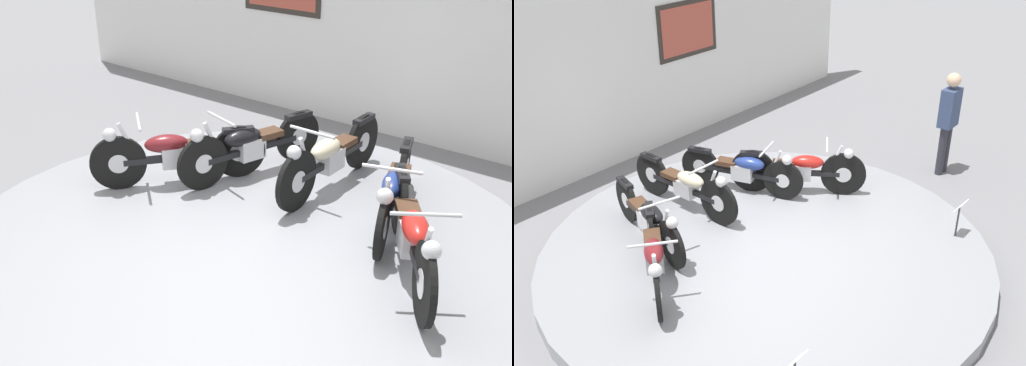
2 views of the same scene
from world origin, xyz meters
The scene contains 10 objects.
ground_plane centered at (0.00, 0.00, 0.00)m, with size 60.00×60.00×0.00m, color slate.
display_platform centered at (0.00, 0.00, 0.11)m, with size 5.78×5.78×0.21m, color gray.
back_wall centered at (0.00, 3.91, 1.82)m, with size 14.00×0.22×3.64m.
motorcycle_maroon centered at (-1.42, 0.51, 0.59)m, with size 1.25×1.59×0.79m.
motorcycle_black centered at (-0.91, 1.19, 0.59)m, with size 0.67×1.91×0.79m.
motorcycle_cream centered at (0.00, 1.46, 0.60)m, with size 0.54×2.01×0.81m.
motorcycle_blue centered at (0.91, 1.19, 0.58)m, with size 0.72×1.88×0.78m.
motorcycle_red centered at (1.42, 0.51, 0.61)m, with size 1.19×1.70×0.81m.
info_placard_front_centre centered at (1.78, -1.81, 0.58)m, with size 0.26×0.11×0.51m.
visitor_standing centered at (3.81, -0.68, 0.98)m, with size 0.36×0.23×1.73m.
Camera 2 is at (-5.01, -4.16, 4.55)m, focal length 42.00 mm.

